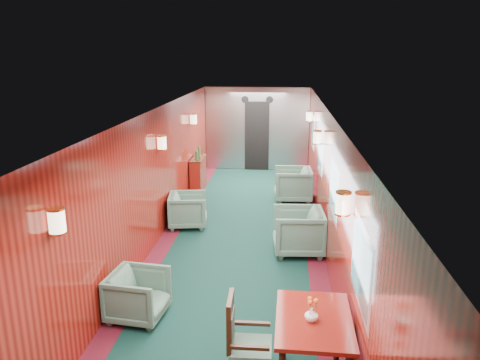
% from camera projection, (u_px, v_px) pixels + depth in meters
% --- Properties ---
extents(room, '(12.00, 12.10, 2.40)m').
position_uv_depth(room, '(237.00, 159.00, 7.76)').
color(room, '#0D3029').
rests_on(room, ground).
extents(bulkhead, '(2.98, 0.17, 2.39)m').
position_uv_depth(bulkhead, '(257.00, 129.00, 13.55)').
color(bulkhead, '#AFB1B6').
rests_on(bulkhead, ground).
extents(windows_right, '(0.02, 8.60, 0.80)m').
position_uv_depth(windows_right, '(326.00, 169.00, 7.91)').
color(windows_right, '#B2B4B9').
rests_on(windows_right, ground).
extents(wall_sconces, '(2.97, 7.97, 0.25)m').
position_uv_depth(wall_sconces, '(240.00, 144.00, 8.26)').
color(wall_sconces, '#FFEFC6').
rests_on(wall_sconces, ground).
extents(dining_table, '(0.77, 1.09, 0.81)m').
position_uv_depth(dining_table, '(313.00, 330.00, 4.68)').
color(dining_table, maroon).
rests_on(dining_table, ground).
extents(side_chair, '(0.45, 0.48, 0.99)m').
position_uv_depth(side_chair, '(242.00, 337.00, 4.79)').
color(side_chair, '#1C4338').
rests_on(side_chair, ground).
extents(credenza, '(0.29, 0.92, 1.10)m').
position_uv_depth(credenza, '(198.00, 173.00, 11.69)').
color(credenza, maroon).
rests_on(credenza, ground).
extents(flower_vase, '(0.16, 0.16, 0.14)m').
position_uv_depth(flower_vase, '(312.00, 315.00, 4.58)').
color(flower_vase, white).
rests_on(flower_vase, dining_table).
extents(armchair_left_near, '(0.78, 0.76, 0.64)m').
position_uv_depth(armchair_left_near, '(138.00, 295.00, 6.05)').
color(armchair_left_near, '#1C4338').
rests_on(armchair_left_near, ground).
extents(armchair_left_far, '(0.84, 0.82, 0.67)m').
position_uv_depth(armchair_left_far, '(188.00, 210.00, 9.25)').
color(armchair_left_far, '#1C4338').
rests_on(armchair_left_far, ground).
extents(armchair_right_near, '(0.91, 0.88, 0.78)m').
position_uv_depth(armchair_right_near, '(298.00, 231.00, 8.02)').
color(armchair_right_near, '#1C4338').
rests_on(armchair_right_near, ground).
extents(armchair_right_far, '(0.88, 0.86, 0.77)m').
position_uv_depth(armchair_right_far, '(293.00, 184.00, 10.84)').
color(armchair_right_far, '#1C4338').
rests_on(armchair_right_far, ground).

